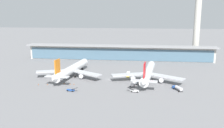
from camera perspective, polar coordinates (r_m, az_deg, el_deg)
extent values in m
plane|color=slate|center=(170.34, -0.70, -3.74)|extent=(1200.00, 1200.00, 0.00)
cylinder|color=white|center=(180.89, -9.36, -1.19)|extent=(11.04, 54.85, 5.75)
cone|color=white|center=(207.93, -6.30, 0.59)|extent=(6.11, 5.70, 5.64)
cone|color=white|center=(154.88, -13.43, -3.36)|extent=(5.77, 6.80, 5.18)
cube|color=black|center=(204.68, -6.61, 0.69)|extent=(4.53, 2.79, 0.69)
cube|color=#B7BABF|center=(181.71, -13.56, -1.64)|extent=(25.45, 14.59, 0.69)
cube|color=#B7BABF|center=(172.28, -6.14, -2.10)|extent=(24.44, 18.40, 0.69)
cylinder|color=silver|center=(180.39, -12.77, -2.35)|extent=(3.56, 4.45, 3.17)
cylinder|color=silver|center=(173.21, -7.12, -2.73)|extent=(3.56, 4.45, 3.17)
cube|color=orange|center=(157.65, -12.76, -0.53)|extent=(1.37, 6.98, 8.93)
cube|color=#B7BABF|center=(158.27, -12.80, -2.89)|extent=(16.22, 5.89, 0.50)
cylinder|color=black|center=(180.57, -10.59, -2.82)|extent=(1.32, 1.50, 1.39)
cylinder|color=black|center=(178.18, -8.72, -2.95)|extent=(1.32, 1.50, 1.39)
cylinder|color=black|center=(201.78, -6.99, -1.15)|extent=(1.32, 1.50, 1.39)
cylinder|color=white|center=(170.34, 8.52, -1.98)|extent=(11.83, 54.85, 5.75)
cone|color=white|center=(199.10, 9.31, 0.00)|extent=(6.18, 5.78, 5.64)
cone|color=white|center=(142.02, 7.42, -4.51)|extent=(5.85, 6.87, 5.18)
cube|color=black|center=(195.68, 9.24, 0.10)|extent=(4.55, 2.85, 0.69)
cube|color=#B7BABF|center=(167.27, 4.11, -2.49)|extent=(25.49, 14.28, 0.69)
cube|color=#B7BABF|center=(165.14, 12.63, -2.94)|extent=(24.33, 18.65, 0.69)
cylinder|color=silver|center=(166.77, 5.08, -3.26)|extent=(3.62, 4.49, 3.17)
cylinder|color=silver|center=(165.15, 11.56, -3.61)|extent=(3.62, 4.49, 3.17)
cube|color=red|center=(145.10, 7.71, -1.41)|extent=(1.47, 6.98, 8.93)
cube|color=#B7BABF|center=(145.76, 7.60, -3.97)|extent=(16.26, 6.11, 0.50)
cylinder|color=black|center=(168.97, 7.30, -3.73)|extent=(1.34, 1.51, 1.39)
cylinder|color=black|center=(168.43, 9.45, -3.85)|extent=(1.34, 1.51, 1.39)
cylinder|color=black|center=(192.59, 9.08, -1.84)|extent=(1.34, 1.51, 1.39)
cube|color=yellow|center=(176.81, 3.76, -2.78)|extent=(2.34, 1.86, 1.50)
cube|color=black|center=(175.96, 3.74, -2.75)|extent=(2.07, 0.17, 0.70)
cube|color=silver|center=(180.60, 3.88, -2.26)|extent=(2.42, 4.66, 2.50)
cylinder|color=black|center=(177.69, 4.12, -2.96)|extent=(0.30, 0.91, 0.90)
cylinder|color=black|center=(177.86, 3.44, -2.94)|extent=(0.30, 0.91, 0.90)
cylinder|color=black|center=(182.32, 4.24, -2.58)|extent=(0.30, 0.91, 0.90)
cylinder|color=black|center=(182.48, 3.58, -2.56)|extent=(0.30, 0.91, 0.90)
cube|color=#234C9E|center=(155.04, 14.50, -5.26)|extent=(3.01, 2.82, 1.50)
cylinder|color=silver|center=(150.98, 15.47, -5.50)|extent=(4.24, 5.97, 2.10)
cylinder|color=black|center=(153.93, 14.32, -5.66)|extent=(0.63, 0.93, 0.90)
cylinder|color=black|center=(155.06, 15.02, -5.57)|extent=(0.63, 0.93, 0.90)
cylinder|color=black|center=(149.36, 15.47, -6.27)|extent=(0.63, 0.93, 0.90)
cylinder|color=black|center=(150.53, 16.18, -6.17)|extent=(0.63, 0.93, 0.90)
cube|color=#234C9E|center=(147.83, -9.73, -6.07)|extent=(5.05, 2.67, 0.60)
cube|color=black|center=(146.42, -8.90, -5.77)|extent=(4.05, 1.63, 1.72)
cylinder|color=black|center=(147.87, -9.00, -6.16)|extent=(0.94, 0.44, 0.90)
cylinder|color=black|center=(146.48, -9.29, -6.34)|extent=(0.94, 0.44, 0.90)
cylinder|color=black|center=(149.38, -10.15, -6.01)|extent=(0.94, 0.44, 0.90)
cylinder|color=black|center=(148.00, -10.45, -6.20)|extent=(0.94, 0.44, 0.90)
cube|color=gray|center=(183.35, -12.95, -2.68)|extent=(5.00, 4.14, 0.60)
cube|color=black|center=(183.61, -12.23, -2.27)|extent=(3.80, 2.92, 1.72)
cylinder|color=black|center=(184.57, -12.50, -2.66)|extent=(0.91, 0.73, 0.90)
cylinder|color=black|center=(183.00, -12.37, -2.78)|extent=(0.91, 0.73, 0.90)
cylinder|color=black|center=(183.85, -13.51, -2.76)|extent=(0.91, 0.73, 0.90)
cylinder|color=black|center=(182.29, -13.40, -2.88)|extent=(0.91, 0.73, 0.90)
cube|color=gray|center=(159.57, 5.56, -4.44)|extent=(2.84, 2.56, 1.50)
cylinder|color=silver|center=(154.96, 5.04, -4.65)|extent=(3.49, 5.95, 2.10)
cylinder|color=black|center=(159.21, 5.07, -4.74)|extent=(0.51, 0.94, 0.90)
cylinder|color=black|center=(158.60, 5.83, -4.83)|extent=(0.51, 0.94, 0.90)
cylinder|color=black|center=(154.01, 4.43, -5.31)|extent=(0.51, 0.94, 0.90)
cylinder|color=black|center=(153.38, 5.22, -5.40)|extent=(0.51, 0.94, 0.90)
cube|color=silver|center=(144.76, 5.39, -6.33)|extent=(5.00, 2.42, 0.60)
cube|color=black|center=(144.82, 4.45, -5.86)|extent=(4.04, 1.42, 1.72)
cylinder|color=black|center=(144.35, 4.67, -6.50)|extent=(0.93, 0.40, 0.90)
cylinder|color=black|center=(145.89, 4.79, -6.30)|extent=(0.93, 0.40, 0.90)
cylinder|color=black|center=(143.83, 6.00, -6.59)|extent=(0.93, 0.40, 0.90)
cylinder|color=black|center=(145.38, 6.10, -6.39)|extent=(0.93, 0.40, 0.90)
cube|color=beige|center=(240.17, 1.72, 2.55)|extent=(181.74, 8.00, 14.00)
cube|color=slate|center=(236.06, 1.62, 2.22)|extent=(178.10, 0.50, 11.20)
cube|color=gray|center=(237.08, 1.69, 4.29)|extent=(185.37, 12.80, 1.20)
cylinder|color=beige|center=(262.29, 19.38, 8.04)|extent=(6.40, 6.40, 62.78)
cone|color=orange|center=(163.50, -11.20, -4.52)|extent=(0.44, 0.44, 0.70)
cube|color=black|center=(163.59, -11.20, -4.63)|extent=(0.62, 0.62, 0.04)
cone|color=orange|center=(164.23, -15.01, -4.63)|extent=(0.44, 0.44, 0.70)
cube|color=black|center=(164.32, -15.01, -4.74)|extent=(0.62, 0.62, 0.04)
cone|color=orange|center=(161.36, -9.87, -4.69)|extent=(0.44, 0.44, 0.70)
cube|color=black|center=(161.45, -9.86, -4.80)|extent=(0.62, 0.62, 0.04)
cone|color=orange|center=(161.15, -8.96, -4.68)|extent=(0.44, 0.44, 0.70)
cube|color=black|center=(161.25, -8.96, -4.79)|extent=(0.62, 0.62, 0.04)
cone|color=orange|center=(165.38, -16.97, -4.63)|extent=(0.44, 0.44, 0.70)
cube|color=black|center=(165.47, -16.97, -4.74)|extent=(0.62, 0.62, 0.04)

